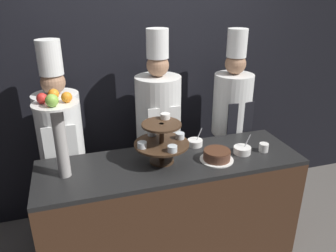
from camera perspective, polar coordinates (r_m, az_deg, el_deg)
wall_back at (r=3.17m, az=-4.27°, el=9.33°), size 10.00×0.06×2.80m
buffet_counter at (r=2.79m, az=0.62°, el=-14.28°), size 2.04×0.63×0.91m
tiered_stand at (r=2.45m, az=-1.10°, el=-2.40°), size 0.42×0.42×0.36m
fruit_pedestal at (r=2.29m, az=-18.61°, el=0.30°), size 0.31×0.31×0.63m
cake_round at (r=2.56m, az=8.50°, el=-5.09°), size 0.26×0.26×0.08m
cup_white at (r=2.77m, az=16.33°, el=-3.59°), size 0.08×0.08×0.07m
serving_bowl_near at (r=2.70m, az=12.79°, el=-4.10°), size 0.14×0.14×0.16m
serving_bowl_far at (r=2.77m, az=4.72°, el=-2.90°), size 0.13×0.13×0.15m
chef_left at (r=2.88m, az=-18.12°, el=-2.36°), size 0.37×0.37×1.79m
chef_center_left at (r=2.95m, az=-1.66°, el=0.17°), size 0.40×0.40×1.84m
chef_center_right at (r=3.21m, az=10.95°, el=1.45°), size 0.36×0.36×1.82m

